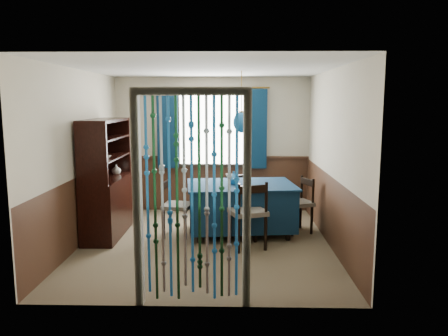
{
  "coord_description": "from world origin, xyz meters",
  "views": [
    {
      "loc": [
        0.42,
        -6.13,
        2.03
      ],
      "look_at": [
        0.26,
        0.4,
        1.05
      ],
      "focal_mm": 35.0,
      "sensor_mm": 36.0,
      "label": 1
    }
  ],
  "objects_px": {
    "vase_sideboard": "(116,169)",
    "vase_table": "(234,178)",
    "chair_far": "(238,197)",
    "chair_left": "(176,206)",
    "sideboard": "(107,196)",
    "bowl_shelf": "(104,157)",
    "pendant_lamp": "(241,122)",
    "chair_right": "(299,203)",
    "chair_near": "(248,213)",
    "dining_table": "(241,205)"
  },
  "relations": [
    {
      "from": "bowl_shelf",
      "to": "vase_sideboard",
      "type": "height_order",
      "value": "bowl_shelf"
    },
    {
      "from": "chair_near",
      "to": "pendant_lamp",
      "type": "distance_m",
      "value": 1.42
    },
    {
      "from": "chair_near",
      "to": "chair_right",
      "type": "distance_m",
      "value": 1.15
    },
    {
      "from": "chair_right",
      "to": "chair_left",
      "type": "bearing_deg",
      "value": 76.98
    },
    {
      "from": "dining_table",
      "to": "vase_sideboard",
      "type": "relative_size",
      "value": 10.39
    },
    {
      "from": "vase_sideboard",
      "to": "chair_far",
      "type": "bearing_deg",
      "value": 11.73
    },
    {
      "from": "chair_far",
      "to": "vase_sideboard",
      "type": "xyz_separation_m",
      "value": [
        -1.97,
        -0.41,
        0.54
      ]
    },
    {
      "from": "chair_near",
      "to": "bowl_shelf",
      "type": "bearing_deg",
      "value": 152.35
    },
    {
      "from": "dining_table",
      "to": "chair_far",
      "type": "distance_m",
      "value": 0.67
    },
    {
      "from": "dining_table",
      "to": "bowl_shelf",
      "type": "xyz_separation_m",
      "value": [
        -2.0,
        -0.39,
        0.79
      ]
    },
    {
      "from": "chair_left",
      "to": "vase_table",
      "type": "bearing_deg",
      "value": 108.27
    },
    {
      "from": "chair_right",
      "to": "vase_sideboard",
      "type": "xyz_separation_m",
      "value": [
        -2.92,
        0.16,
        0.51
      ]
    },
    {
      "from": "sideboard",
      "to": "pendant_lamp",
      "type": "distance_m",
      "value": 2.35
    },
    {
      "from": "chair_right",
      "to": "sideboard",
      "type": "bearing_deg",
      "value": 73.4
    },
    {
      "from": "vase_table",
      "to": "sideboard",
      "type": "bearing_deg",
      "value": -176.83
    },
    {
      "from": "chair_near",
      "to": "vase_sideboard",
      "type": "relative_size",
      "value": 5.71
    },
    {
      "from": "chair_far",
      "to": "bowl_shelf",
      "type": "xyz_separation_m",
      "value": [
        -1.97,
        -1.06,
        0.81
      ]
    },
    {
      "from": "dining_table",
      "to": "chair_near",
      "type": "xyz_separation_m",
      "value": [
        0.09,
        -0.71,
        0.06
      ]
    },
    {
      "from": "dining_table",
      "to": "vase_table",
      "type": "bearing_deg",
      "value": 170.42
    },
    {
      "from": "bowl_shelf",
      "to": "chair_near",
      "type": "bearing_deg",
      "value": -8.71
    },
    {
      "from": "bowl_shelf",
      "to": "chair_right",
      "type": "bearing_deg",
      "value": 9.54
    },
    {
      "from": "sideboard",
      "to": "vase_table",
      "type": "xyz_separation_m",
      "value": [
        1.95,
        0.11,
        0.26
      ]
    },
    {
      "from": "chair_near",
      "to": "dining_table",
      "type": "bearing_deg",
      "value": 78.62
    },
    {
      "from": "chair_far",
      "to": "chair_left",
      "type": "relative_size",
      "value": 0.93
    },
    {
      "from": "pendant_lamp",
      "to": "vase_sideboard",
      "type": "xyz_separation_m",
      "value": [
        -2.0,
        0.26,
        -0.76
      ]
    },
    {
      "from": "chair_near",
      "to": "chair_right",
      "type": "xyz_separation_m",
      "value": [
        0.82,
        0.81,
        -0.05
      ]
    },
    {
      "from": "chair_near",
      "to": "chair_far",
      "type": "xyz_separation_m",
      "value": [
        -0.12,
        1.38,
        -0.07
      ]
    },
    {
      "from": "chair_far",
      "to": "sideboard",
      "type": "bearing_deg",
      "value": 1.49
    },
    {
      "from": "chair_far",
      "to": "chair_right",
      "type": "bearing_deg",
      "value": 129.79
    },
    {
      "from": "vase_sideboard",
      "to": "chair_left",
      "type": "bearing_deg",
      "value": -22.21
    },
    {
      "from": "chair_far",
      "to": "dining_table",
      "type": "bearing_deg",
      "value": 73.33
    },
    {
      "from": "vase_sideboard",
      "to": "pendant_lamp",
      "type": "bearing_deg",
      "value": -7.42
    },
    {
      "from": "chair_left",
      "to": "pendant_lamp",
      "type": "distance_m",
      "value": 1.62
    },
    {
      "from": "chair_left",
      "to": "pendant_lamp",
      "type": "height_order",
      "value": "pendant_lamp"
    },
    {
      "from": "chair_right",
      "to": "pendant_lamp",
      "type": "relative_size",
      "value": 0.95
    },
    {
      "from": "sideboard",
      "to": "pendant_lamp",
      "type": "height_order",
      "value": "pendant_lamp"
    },
    {
      "from": "sideboard",
      "to": "pendant_lamp",
      "type": "xyz_separation_m",
      "value": [
        2.06,
        0.1,
        1.12
      ]
    },
    {
      "from": "vase_sideboard",
      "to": "chair_right",
      "type": "bearing_deg",
      "value": -3.07
    },
    {
      "from": "chair_left",
      "to": "sideboard",
      "type": "xyz_separation_m",
      "value": [
        -1.06,
        0.05,
        0.15
      ]
    },
    {
      "from": "pendant_lamp",
      "to": "vase_sideboard",
      "type": "bearing_deg",
      "value": 172.58
    },
    {
      "from": "sideboard",
      "to": "bowl_shelf",
      "type": "bearing_deg",
      "value": -78.29
    },
    {
      "from": "pendant_lamp",
      "to": "chair_near",
      "type": "bearing_deg",
      "value": -82.44
    },
    {
      "from": "chair_right",
      "to": "bowl_shelf",
      "type": "relative_size",
      "value": 4.02
    },
    {
      "from": "chair_far",
      "to": "pendant_lamp",
      "type": "xyz_separation_m",
      "value": [
        0.03,
        -0.67,
        1.3
      ]
    },
    {
      "from": "chair_near",
      "to": "vase_sideboard",
      "type": "xyz_separation_m",
      "value": [
        -2.1,
        0.97,
        0.47
      ]
    },
    {
      "from": "vase_sideboard",
      "to": "vase_table",
      "type": "bearing_deg",
      "value": -7.68
    },
    {
      "from": "dining_table",
      "to": "chair_far",
      "type": "bearing_deg",
      "value": 86.11
    },
    {
      "from": "chair_left",
      "to": "pendant_lamp",
      "type": "xyz_separation_m",
      "value": [
        1.0,
        0.15,
        1.27
      ]
    },
    {
      "from": "bowl_shelf",
      "to": "dining_table",
      "type": "bearing_deg",
      "value": 10.9
    },
    {
      "from": "chair_near",
      "to": "chair_left",
      "type": "relative_size",
      "value": 1.1
    }
  ]
}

